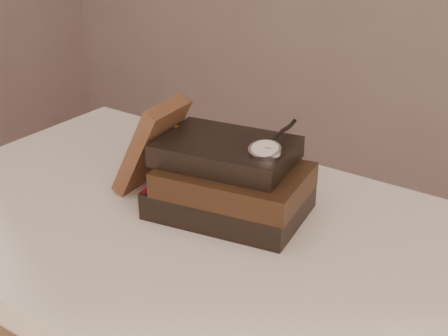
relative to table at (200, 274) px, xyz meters
The scene contains 5 objects.
table is the anchor object (origin of this frame).
book_stack 0.16m from the table, 72.17° to the left, with size 0.26×0.20×0.12m.
journal 0.22m from the table, 159.68° to the left, with size 0.02×0.10×0.17m, color #422619.
pocket_watch 0.24m from the table, 37.18° to the left, with size 0.06×0.15×0.02m.
eyeglasses 0.21m from the table, 122.97° to the left, with size 0.12×0.13×0.05m.
Camera 1 is at (0.54, -0.34, 1.25)m, focal length 52.61 mm.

